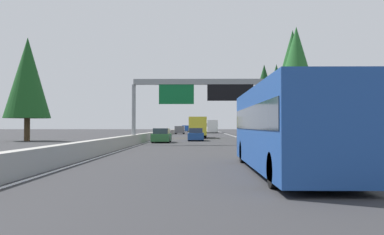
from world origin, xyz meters
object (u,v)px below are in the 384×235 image
minivan_mid_left (180,130)px  bus_distant_b (212,126)px  conifer_right_far (264,92)px  conifer_left_near (27,78)px  conifer_right_mid (293,72)px  sedan_distant_a (162,136)px  conifer_right_near (296,71)px  pickup_near_right (185,129)px  sign_gantry_overhead (203,92)px  sedan_mid_right (209,129)px  conifer_right_distant (277,92)px  sedan_near_center (196,135)px  box_truck_far_center (198,127)px  bus_far_right (285,126)px

minivan_mid_left → bus_distant_b: bus_distant_b is taller
conifer_right_far → conifer_left_near: 50.01m
conifer_right_mid → sedan_distant_a: bearing=128.8°
sedan_distant_a → conifer_right_near: bearing=-66.6°
pickup_near_right → bus_distant_b: bearing=-154.4°
sign_gantry_overhead → sedan_mid_right: (90.89, -2.85, -4.10)m
sedan_mid_right → conifer_right_distant: 45.99m
conifer_left_near → sign_gantry_overhead: bearing=-114.3°
sedan_near_center → conifer_right_distant: 41.48m
box_truck_far_center → conifer_right_distant: 31.38m
bus_far_right → conifer_right_far: (69.61, -10.09, 6.91)m
conifer_right_distant → minivan_mid_left: bearing=78.9°
conifer_right_mid → conifer_right_distant: bearing=-6.3°
conifer_right_mid → conifer_left_near: conifer_right_mid is taller
conifer_right_far → conifer_right_near: bearing=177.4°
minivan_mid_left → conifer_right_distant: 21.76m
conifer_right_mid → conifer_right_distant: 29.37m
sign_gantry_overhead → sedan_near_center: (10.09, 0.69, -4.10)m
conifer_left_near → sedan_distant_a: bearing=-104.4°
box_truck_far_center → sedan_distant_a: bearing=167.3°
sedan_distant_a → sedan_near_center: size_ratio=1.00×
sedan_mid_right → bus_far_right: bearing=180.0°
bus_distant_b → sedan_mid_right: bearing=0.1°
conifer_right_mid → pickup_near_right: bearing=14.7°
sign_gantry_overhead → sedan_distant_a: sign_gantry_overhead is taller
sign_gantry_overhead → sedan_near_center: sign_gantry_overhead is taller
sedan_near_center → conifer_right_distant: conifer_right_distant is taller
box_truck_far_center → bus_distant_b: size_ratio=0.74×
conifer_left_near → sedan_near_center: bearing=-86.6°
pickup_near_right → conifer_left_near: (-71.94, 15.71, 6.28)m
conifer_right_far → conifer_right_distant: bearing=-74.4°
sedan_mid_right → conifer_right_distant: size_ratio=0.31×
sign_gantry_overhead → box_truck_far_center: sign_gantry_overhead is taller
sign_gantry_overhead → conifer_right_near: bearing=-44.1°
bus_far_right → conifer_right_distant: bearing=-10.2°
conifer_right_mid → conifer_left_near: bearing=106.0°
box_truck_far_center → pickup_near_right: 59.63m
sedan_near_center → conifer_right_near: conifer_right_near is taller
conifer_left_near → conifer_right_distant: bearing=-42.6°
bus_distant_b → conifer_right_distant: size_ratio=0.80×
conifer_right_near → minivan_mid_left: bearing=21.6°
bus_distant_b → bus_far_right: bearing=180.0°
pickup_near_right → conifer_right_far: 39.01m
minivan_mid_left → sedan_mid_right: bearing=-10.4°
box_truck_far_center → minivan_mid_left: 30.20m
sedan_near_center → conifer_right_mid: (8.13, -13.02, 8.24)m
box_truck_far_center → conifer_right_far: (25.29, -13.41, 7.01)m
sedan_distant_a → bus_distant_b: (61.22, -7.10, 1.03)m
sedan_near_center → conifer_right_mid: 17.42m
conifer_right_far → sign_gantry_overhead: bearing=164.5°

